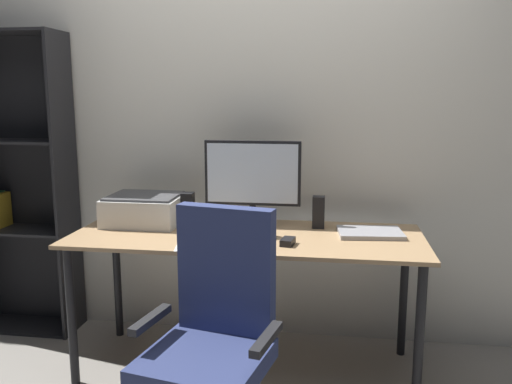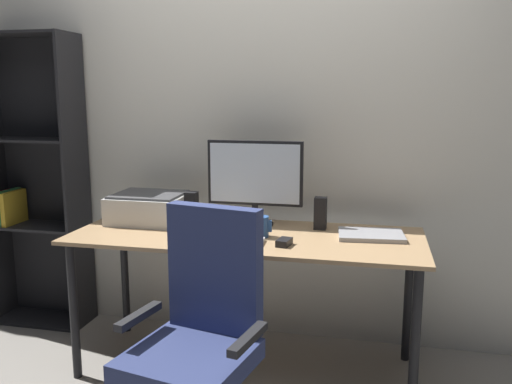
% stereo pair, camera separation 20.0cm
% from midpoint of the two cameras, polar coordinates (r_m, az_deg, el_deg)
% --- Properties ---
extents(ground_plane, '(12.00, 12.00, 0.00)m').
position_cam_midpoint_polar(ground_plane, '(3.00, 1.00, -18.34)').
color(ground_plane, gray).
extents(back_wall, '(6.40, 0.10, 2.60)m').
position_cam_midpoint_polar(back_wall, '(3.14, 3.01, 7.79)').
color(back_wall, silver).
rests_on(back_wall, ground).
extents(desk, '(1.79, 0.69, 0.74)m').
position_cam_midpoint_polar(desk, '(2.74, 1.04, -6.14)').
color(desk, tan).
rests_on(desk, ground).
extents(monitor, '(0.52, 0.20, 0.46)m').
position_cam_midpoint_polar(monitor, '(2.86, 1.85, 1.54)').
color(monitor, black).
rests_on(monitor, desk).
extents(keyboard, '(0.29, 0.12, 0.02)m').
position_cam_midpoint_polar(keyboard, '(2.58, -0.16, -5.22)').
color(keyboard, silver).
rests_on(keyboard, desk).
extents(mouse, '(0.07, 0.10, 0.03)m').
position_cam_midpoint_polar(mouse, '(2.53, 5.32, -5.41)').
color(mouse, black).
rests_on(mouse, desk).
extents(coffee_mug, '(0.10, 0.08, 0.10)m').
position_cam_midpoint_polar(coffee_mug, '(2.66, 2.65, -3.74)').
color(coffee_mug, '#285193').
rests_on(coffee_mug, desk).
extents(laptop, '(0.34, 0.26, 0.02)m').
position_cam_midpoint_polar(laptop, '(2.75, 14.29, -4.50)').
color(laptop, '#99999E').
rests_on(laptop, desk).
extents(speaker_left, '(0.06, 0.07, 0.17)m').
position_cam_midpoint_polar(speaker_left, '(2.97, -5.01, -1.62)').
color(speaker_left, black).
rests_on(speaker_left, desk).
extents(speaker_right, '(0.06, 0.07, 0.17)m').
position_cam_midpoint_polar(speaker_right, '(2.84, 8.94, -2.27)').
color(speaker_right, black).
rests_on(speaker_right, desk).
extents(printer, '(0.40, 0.34, 0.16)m').
position_cam_midpoint_polar(printer, '(3.01, -9.52, -1.68)').
color(printer, silver).
rests_on(printer, desk).
extents(paper_sheet, '(0.26, 0.33, 0.00)m').
position_cam_midpoint_polar(paper_sheet, '(2.59, -4.11, -5.31)').
color(paper_sheet, white).
rests_on(paper_sheet, desk).
extents(office_chair, '(0.56, 0.55, 1.01)m').
position_cam_midpoint_polar(office_chair, '(2.17, -3.40, -16.63)').
color(office_chair, '#232326').
rests_on(office_chair, ground).
extents(bookshelf, '(0.61, 0.28, 1.80)m').
position_cam_midpoint_polar(bookshelf, '(3.57, -21.16, 0.70)').
color(bookshelf, black).
rests_on(bookshelf, ground).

